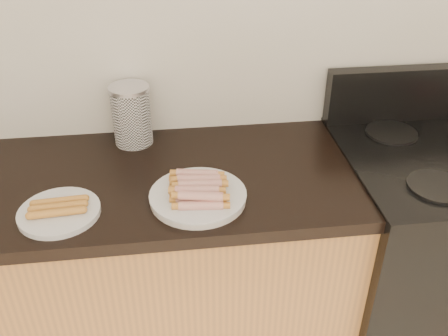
{
  "coord_description": "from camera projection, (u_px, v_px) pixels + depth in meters",
  "views": [
    {
      "loc": [
        -0.17,
        0.37,
        1.76
      ],
      "look_at": [
        -0.02,
        1.62,
        0.96
      ],
      "focal_mm": 40.0,
      "sensor_mm": 36.0,
      "label": 1
    }
  ],
  "objects": [
    {
      "name": "stove_panel",
      "position": [
        428.0,
        93.0,
        1.83
      ],
      "size": [
        0.76,
        0.06,
        0.2
      ],
      "primitive_type": "cube",
      "color": "black",
      "rests_on": "stove"
    },
    {
      "name": "hotdog_pile",
      "position": [
        198.0,
        188.0,
        1.43
      ],
      "size": [
        0.13,
        0.19,
        0.05
      ],
      "rotation": [
        0.0,
        0.0,
        -0.15
      ],
      "color": "maroon",
      "rests_on": "main_plate"
    },
    {
      "name": "plain_sausages",
      "position": [
        58.0,
        207.0,
        1.38
      ],
      "size": [
        0.14,
        0.09,
        0.02
      ],
      "rotation": [
        0.0,
        0.0,
        0.07
      ],
      "color": "tan",
      "rests_on": "side_plate"
    },
    {
      "name": "wall_back",
      "position": [
        215.0,
        18.0,
        1.63
      ],
      "size": [
        4.0,
        0.04,
        2.6
      ],
      "primitive_type": "cube",
      "color": "silver",
      "rests_on": "ground"
    },
    {
      "name": "side_plate",
      "position": [
        59.0,
        212.0,
        1.39
      ],
      "size": [
        0.26,
        0.26,
        0.02
      ],
      "primitive_type": "cylinder",
      "rotation": [
        0.0,
        0.0,
        0.14
      ],
      "color": "white",
      "rests_on": "counter_slab"
    },
    {
      "name": "burner_far_left",
      "position": [
        392.0,
        133.0,
        1.77
      ],
      "size": [
        0.18,
        0.18,
        0.01
      ],
      "primitive_type": "cylinder",
      "color": "black",
      "rests_on": "stove"
    },
    {
      "name": "canister",
      "position": [
        132.0,
        115.0,
        1.69
      ],
      "size": [
        0.13,
        0.13,
        0.21
      ],
      "rotation": [
        0.0,
        0.0,
        0.43
      ],
      "color": "white",
      "rests_on": "counter_slab"
    },
    {
      "name": "cabinet_base",
      "position": [
        30.0,
        297.0,
        1.76
      ],
      "size": [
        2.2,
        0.59,
        0.86
      ],
      "primitive_type": "cube",
      "color": "#A76F35",
      "rests_on": "floor"
    },
    {
      "name": "burner_near_left",
      "position": [
        438.0,
        187.0,
        1.48
      ],
      "size": [
        0.18,
        0.18,
        0.01
      ],
      "primitive_type": "cylinder",
      "color": "black",
      "rests_on": "stove"
    },
    {
      "name": "main_plate",
      "position": [
        198.0,
        197.0,
        1.45
      ],
      "size": [
        0.35,
        0.35,
        0.02
      ],
      "primitive_type": "cylinder",
      "rotation": [
        0.0,
        0.0,
        -0.33
      ],
      "color": "white",
      "rests_on": "counter_slab"
    },
    {
      "name": "mug",
      "position": [
        142.0,
        131.0,
        1.72
      ],
      "size": [
        0.08,
        0.08,
        0.09
      ],
      "primitive_type": "cylinder",
      "rotation": [
        0.0,
        0.0,
        -0.18
      ],
      "color": "white",
      "rests_on": "counter_slab"
    },
    {
      "name": "stove",
      "position": [
        431.0,
        258.0,
        1.89
      ],
      "size": [
        0.76,
        0.65,
        0.91
      ],
      "color": "black",
      "rests_on": "floor"
    }
  ]
}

